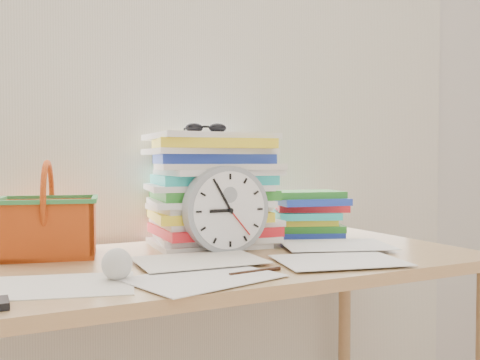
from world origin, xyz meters
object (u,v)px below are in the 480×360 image
paper_stack (211,190)px  desk (217,285)px  clock (226,210)px  basket (48,210)px  book_stack (307,214)px

paper_stack → desk: bearing=-109.3°
clock → basket: bearing=159.6°
paper_stack → clock: (-0.02, -0.16, -0.05)m
desk → paper_stack: paper_stack is taller
clock → basket: size_ratio=0.96×
desk → basket: size_ratio=5.64×
clock → book_stack: size_ratio=0.92×
basket → book_stack: bearing=12.3°
clock → book_stack: (0.37, 0.16, -0.04)m
desk → book_stack: 0.48m
paper_stack → book_stack: size_ratio=1.44×
desk → clock: bearing=41.9°
clock → desk: bearing=-138.1°
basket → clock: bearing=-7.5°
paper_stack → clock: paper_stack is taller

